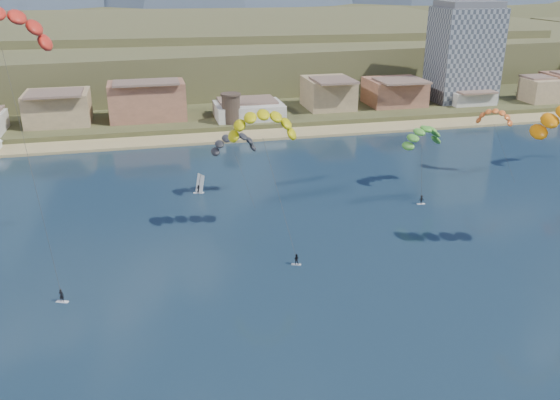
% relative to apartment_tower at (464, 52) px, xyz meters
% --- Properties ---
extents(ground, '(2400.00, 2400.00, 0.00)m').
position_rel_apartment_tower_xyz_m(ground, '(-85.00, -128.00, -17.82)').
color(ground, '#0D2231').
rests_on(ground, ground).
extents(beach, '(2200.00, 12.00, 0.90)m').
position_rel_apartment_tower_xyz_m(beach, '(-85.00, -22.00, -17.57)').
color(beach, tan).
rests_on(beach, ground).
extents(land, '(2200.00, 900.00, 4.00)m').
position_rel_apartment_tower_xyz_m(land, '(-85.00, 432.00, -17.82)').
color(land, brown).
rests_on(land, ground).
extents(foothills, '(940.00, 210.00, 18.00)m').
position_rel_apartment_tower_xyz_m(foothills, '(-62.61, 104.47, -8.74)').
color(foothills, brown).
rests_on(foothills, ground).
extents(town, '(400.00, 24.00, 12.00)m').
position_rel_apartment_tower_xyz_m(town, '(-125.00, -6.00, -9.82)').
color(town, silver).
rests_on(town, ground).
extents(apartment_tower, '(20.00, 16.00, 32.00)m').
position_rel_apartment_tower_xyz_m(apartment_tower, '(0.00, 0.00, 0.00)').
color(apartment_tower, gray).
rests_on(apartment_tower, ground).
extents(watchtower, '(5.82, 5.82, 8.60)m').
position_rel_apartment_tower_xyz_m(watchtower, '(-80.00, -14.00, -11.45)').
color(watchtower, '#47382D').
rests_on(watchtower, ground).
extents(kitesurfer_yellow, '(12.20, 15.87, 24.44)m').
position_rel_apartment_tower_xyz_m(kitesurfer_yellow, '(-85.65, -86.48, 2.55)').
color(kitesurfer_yellow, silver).
rests_on(kitesurfer_yellow, ground).
extents(kitesurfer_green, '(10.96, 14.13, 15.80)m').
position_rel_apartment_tower_xyz_m(kitesurfer_green, '(-48.19, -69.93, -6.26)').
color(kitesurfer_green, silver).
rests_on(kitesurfer_green, ground).
extents(distant_kite_dark, '(10.22, 6.74, 15.58)m').
position_rel_apartment_tower_xyz_m(distant_kite_dark, '(-87.56, -67.21, -5.74)').
color(distant_kite_dark, '#262626').
rests_on(distant_kite_dark, ground).
extents(distant_kite_orange, '(8.29, 7.76, 16.62)m').
position_rel_apartment_tower_xyz_m(distant_kite_orange, '(-29.11, -65.74, -4.13)').
color(distant_kite_orange, '#262626').
rests_on(distant_kite_orange, ground).
extents(windsurfer, '(2.30, 2.51, 3.98)m').
position_rel_apartment_tower_xyz_m(windsurfer, '(-94.59, -63.53, -16.56)').
color(windsurfer, silver).
rests_on(windsurfer, ground).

